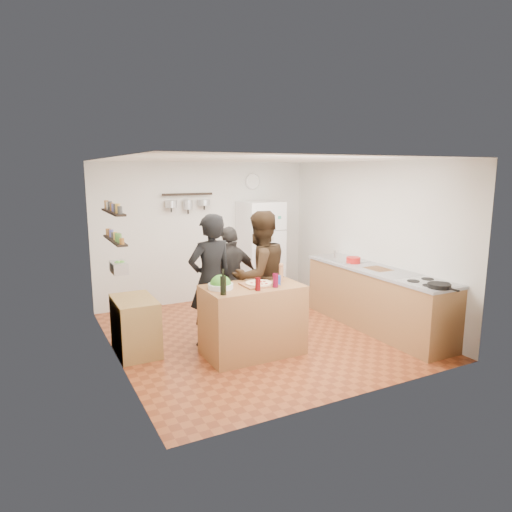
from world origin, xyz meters
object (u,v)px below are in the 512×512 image
wine_bottle (223,286)px  skillet (439,286)px  prep_island (253,320)px  side_table (135,326)px  salad_bowl (221,286)px  person_left (211,281)px  counter_run (376,299)px  person_center (260,276)px  wall_clock (253,182)px  red_bowl (353,260)px  person_back (231,279)px  pepper_mill (281,274)px  salt_canister (278,280)px  fridge (261,250)px

wine_bottle → skillet: wine_bottle is taller
prep_island → side_table: prep_island is taller
salad_bowl → person_left: (0.06, 0.49, -0.04)m
counter_run → side_table: counter_run is taller
prep_island → person_center: 0.73m
prep_island → salad_bowl: bearing=173.2°
wall_clock → wine_bottle: bearing=-122.7°
side_table → red_bowl: bearing=-3.4°
person_back → pepper_mill: bearing=100.8°
salt_canister → person_center: bearing=85.5°
skillet → red_bowl: size_ratio=1.27×
red_bowl → side_table: bearing=176.6°
wine_bottle → red_bowl: size_ratio=0.99×
red_bowl → pepper_mill: bearing=-163.6°
counter_run → side_table: 3.51m
salt_canister → red_bowl: size_ratio=0.56×
pepper_mill → salt_canister: pepper_mill is taller
prep_island → wall_clock: 3.42m
person_back → wine_bottle: bearing=54.5°
fridge → side_table: (-2.69, -1.59, -0.54)m
salad_bowl → fridge: fridge is taller
salt_canister → person_center: person_center is taller
salad_bowl → side_table: size_ratio=0.39×
salad_bowl → person_back: size_ratio=0.20×
salt_canister → side_table: salt_canister is taller
person_center → side_table: person_center is taller
fridge → salt_canister: bearing=-113.2°
salt_canister → counter_run: salt_canister is taller
pepper_mill → person_center: 0.43m
skillet → salad_bowl: bearing=152.7°
salad_bowl → person_back: bearing=59.1°
person_left → person_center: bearing=164.8°
person_left → side_table: bearing=-19.3°
salad_bowl → pepper_mill: 0.87m
salt_canister → counter_run: (1.79, 0.14, -0.52)m
prep_island → skillet: (1.99, -1.19, 0.49)m
salad_bowl → person_center: person_center is taller
prep_island → pepper_mill: size_ratio=6.40×
pepper_mill → person_center: size_ratio=0.11×
salad_bowl → wall_clock: size_ratio=1.05×
wine_bottle → red_bowl: bearing=16.2°
pepper_mill → skillet: bearing=-38.9°
salt_canister → wall_clock: 3.18m
counter_run → fridge: 2.46m
red_bowl → salt_canister: bearing=-159.9°
person_center → wall_clock: size_ratio=6.05×
prep_island → wine_bottle: bearing=-156.3°
person_back → wall_clock: 2.47m
salt_canister → skillet: size_ratio=0.44×
prep_island → salad_bowl: size_ratio=3.98×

